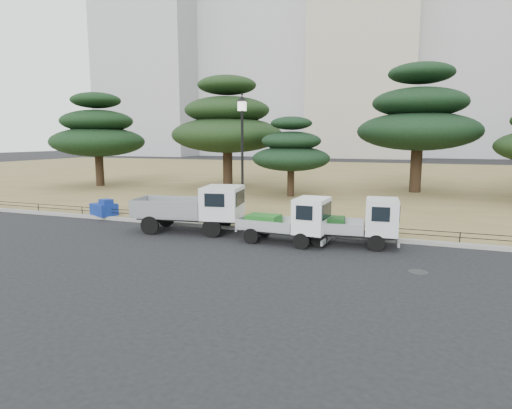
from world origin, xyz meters
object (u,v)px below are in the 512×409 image
at_px(street_lamp, 242,139).
at_px(truck_kei_rear, 358,222).
at_px(truck_large, 195,206).
at_px(truck_kei_front, 290,220).
at_px(tarp_pile, 104,209).

bearing_deg(street_lamp, truck_kei_rear, -14.52).
relative_size(truck_large, truck_kei_front, 1.38).
xyz_separation_m(truck_large, truck_kei_front, (4.48, -0.56, -0.22)).
distance_m(truck_large, street_lamp, 3.63).
height_order(truck_large, truck_kei_rear, truck_large).
bearing_deg(truck_kei_front, tarp_pile, 173.36).
relative_size(street_lamp, tarp_pile, 3.73).
bearing_deg(tarp_pile, truck_kei_rear, -6.07).
bearing_deg(truck_kei_rear, truck_large, 175.19).
height_order(truck_kei_front, tarp_pile, truck_kei_front).
xyz_separation_m(truck_large, street_lamp, (1.70, 1.35, 2.91)).
xyz_separation_m(truck_kei_front, tarp_pile, (-10.50, 1.92, -0.43)).
distance_m(truck_kei_front, street_lamp, 4.60).
distance_m(truck_large, truck_kei_front, 4.52).
height_order(truck_large, street_lamp, street_lamp).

